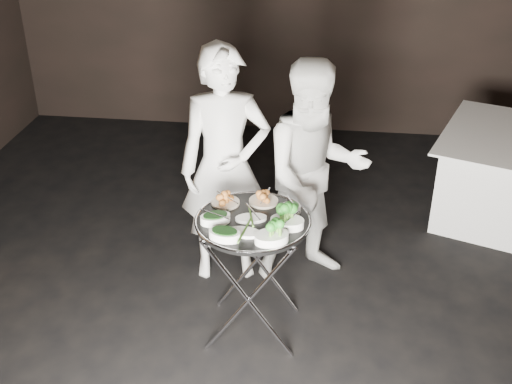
# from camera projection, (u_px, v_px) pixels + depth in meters

# --- Properties ---
(floor) EXTENTS (6.00, 7.00, 0.05)m
(floor) POSITION_uv_depth(u_px,v_px,m) (256.00, 346.00, 4.12)
(floor) COLOR black
(floor) RESTS_ON ground
(tray_stand) EXTENTS (0.56, 0.48, 0.83)m
(tray_stand) POSITION_uv_depth(u_px,v_px,m) (253.00, 271.00, 4.00)
(tray_stand) COLOR silver
(tray_stand) RESTS_ON floor
(serving_tray) EXTENTS (0.70, 0.70, 0.04)m
(serving_tray) POSITION_uv_depth(u_px,v_px,m) (253.00, 221.00, 3.82)
(serving_tray) COLOR black
(serving_tray) RESTS_ON tray_stand
(potato_plate_a) EXTENTS (0.18, 0.18, 0.06)m
(potato_plate_a) POSITION_uv_depth(u_px,v_px,m) (225.00, 200.00, 3.98)
(potato_plate_a) COLOR beige
(potato_plate_a) RESTS_ON serving_tray
(potato_plate_b) EXTENTS (0.18, 0.18, 0.07)m
(potato_plate_b) POSITION_uv_depth(u_px,v_px,m) (264.00, 198.00, 3.99)
(potato_plate_b) COLOR beige
(potato_plate_b) RESTS_ON serving_tray
(greens_bowl) EXTENTS (0.12, 0.12, 0.07)m
(greens_bowl) POSITION_uv_depth(u_px,v_px,m) (291.00, 207.00, 3.89)
(greens_bowl) COLOR white
(greens_bowl) RESTS_ON serving_tray
(asparagus_plate_a) EXTENTS (0.21, 0.15, 0.04)m
(asparagus_plate_a) POSITION_uv_depth(u_px,v_px,m) (251.00, 217.00, 3.81)
(asparagus_plate_a) COLOR white
(asparagus_plate_a) RESTS_ON serving_tray
(asparagus_plate_b) EXTENTS (0.20, 0.13, 0.04)m
(asparagus_plate_b) POSITION_uv_depth(u_px,v_px,m) (245.00, 231.00, 3.68)
(asparagus_plate_b) COLOR white
(asparagus_plate_b) RESTS_ON serving_tray
(spinach_bowl_a) EXTENTS (0.21, 0.18, 0.07)m
(spinach_bowl_a) POSITION_uv_depth(u_px,v_px,m) (215.00, 217.00, 3.78)
(spinach_bowl_a) COLOR white
(spinach_bowl_a) RESTS_ON serving_tray
(spinach_bowl_b) EXTENTS (0.21, 0.15, 0.08)m
(spinach_bowl_b) POSITION_uv_depth(u_px,v_px,m) (225.00, 233.00, 3.62)
(spinach_bowl_b) COLOR white
(spinach_bowl_b) RESTS_ON serving_tray
(broccoli_bowl_a) EXTENTS (0.21, 0.16, 0.08)m
(broccoli_bowl_a) POSITION_uv_depth(u_px,v_px,m) (287.00, 221.00, 3.74)
(broccoli_bowl_a) COLOR white
(broccoli_bowl_a) RESTS_ON serving_tray
(broccoli_bowl_b) EXTENTS (0.24, 0.21, 0.08)m
(broccoli_bowl_b) POSITION_uv_depth(u_px,v_px,m) (272.00, 236.00, 3.60)
(broccoli_bowl_b) COLOR white
(broccoli_bowl_b) RESTS_ON serving_tray
(serving_utensils) EXTENTS (0.59, 0.45, 0.01)m
(serving_utensils) POSITION_uv_depth(u_px,v_px,m) (257.00, 207.00, 3.85)
(serving_utensils) COLOR silver
(serving_utensils) RESTS_ON serving_tray
(waiter_left) EXTENTS (0.70, 0.54, 1.71)m
(waiter_left) POSITION_uv_depth(u_px,v_px,m) (225.00, 167.00, 4.40)
(waiter_left) COLOR silver
(waiter_left) RESTS_ON floor
(waiter_right) EXTENTS (0.95, 0.84, 1.62)m
(waiter_right) POSITION_uv_depth(u_px,v_px,m) (314.00, 174.00, 4.41)
(waiter_right) COLOR silver
(waiter_right) RESTS_ON floor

